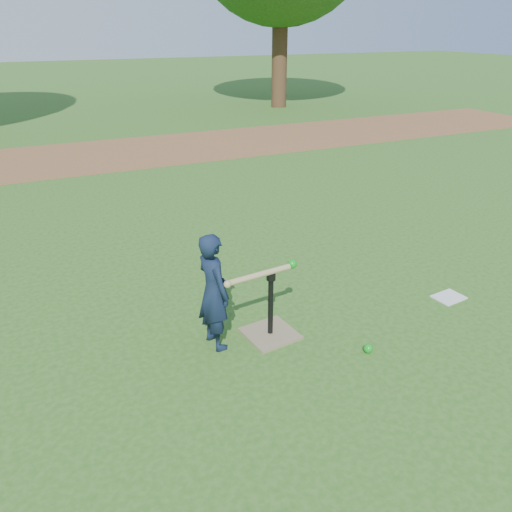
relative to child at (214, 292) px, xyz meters
name	(u,v)px	position (x,y,z in m)	size (l,w,h in m)	color
ground	(250,336)	(0.32, -0.03, -0.52)	(80.00, 80.00, 0.00)	#285116
dirt_strip	(104,155)	(0.32, 7.47, -0.51)	(24.00, 3.00, 0.01)	brown
child	(214,292)	(0.00, 0.00, 0.00)	(0.38, 0.25, 1.03)	#101B32
wiffle_ball_ground	(368,348)	(1.12, -0.67, -0.48)	(0.08, 0.08, 0.08)	#0D9218
clipboard	(449,297)	(2.43, -0.25, -0.51)	(0.30, 0.23, 0.01)	silver
batting_tee	(270,324)	(0.49, -0.08, -0.41)	(0.47, 0.47, 0.61)	#7B6B4E
swing_action	(263,273)	(0.41, -0.09, 0.12)	(0.71, 0.16, 0.08)	tan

